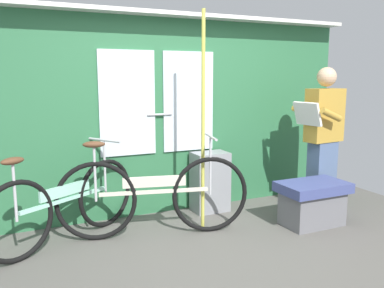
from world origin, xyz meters
name	(u,v)px	position (x,y,z in m)	size (l,w,h in m)	color
ground_plane	(223,248)	(0.00, 0.00, -0.02)	(5.30, 3.89, 0.04)	#56544F
train_door_wall	(174,111)	(-0.01, 1.14, 1.14)	(4.30, 0.28, 2.18)	#2D6B42
bicycle_near_door	(154,196)	(-0.49, 0.49, 0.40)	(1.80, 0.57, 0.96)	black
bicycle_leaning_behind	(65,203)	(-1.27, 0.68, 0.37)	(1.46, 0.91, 0.90)	black
passenger_reading_newspaper	(323,136)	(1.53, 0.45, 0.85)	(0.59, 0.50, 1.62)	slate
trash_bin_by_wall	(210,182)	(0.34, 0.93, 0.34)	(0.39, 0.28, 0.68)	gray
handrail_pole	(203,123)	(0.02, 0.45, 1.07)	(0.04, 0.04, 2.14)	#C6C14C
bench_seat_corner	(312,202)	(1.09, 0.08, 0.24)	(0.70, 0.44, 0.45)	#3D477F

